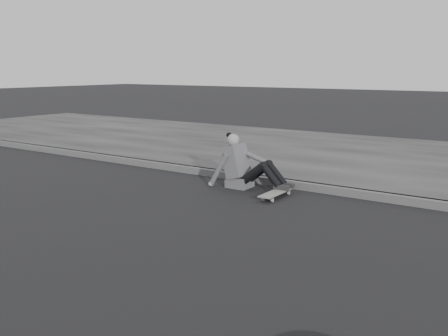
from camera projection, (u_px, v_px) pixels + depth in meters
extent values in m
plane|color=black|center=(133.00, 216.00, 6.49)|extent=(80.00, 80.00, 0.00)
cube|color=#4C4C4C|center=(239.00, 177.00, 8.57)|extent=(24.00, 0.16, 0.12)
cube|color=#333333|center=(312.00, 152.00, 11.03)|extent=(24.00, 6.00, 0.12)
cylinder|color=#979792|center=(263.00, 199.00, 7.25)|extent=(0.03, 0.05, 0.05)
cylinder|color=#979792|center=(272.00, 200.00, 7.17)|extent=(0.03, 0.05, 0.05)
cylinder|color=#979792|center=(280.00, 191.00, 7.67)|extent=(0.03, 0.05, 0.05)
cylinder|color=#979792|center=(289.00, 193.00, 7.59)|extent=(0.03, 0.05, 0.05)
cube|color=#2C2C2E|center=(268.00, 198.00, 7.20)|extent=(0.16, 0.04, 0.03)
cube|color=#2C2C2E|center=(284.00, 190.00, 7.63)|extent=(0.16, 0.04, 0.03)
cube|color=slate|center=(276.00, 192.00, 7.41)|extent=(0.20, 0.78, 0.02)
cube|color=#4D4D50|center=(240.00, 182.00, 8.05)|extent=(0.36, 0.34, 0.18)
cube|color=#4D4D50|center=(236.00, 161.00, 8.02)|extent=(0.37, 0.40, 0.57)
cube|color=#4D4D50|center=(229.00, 153.00, 8.07)|extent=(0.14, 0.30, 0.20)
cylinder|color=gray|center=(234.00, 146.00, 8.00)|extent=(0.09, 0.09, 0.08)
sphere|color=gray|center=(233.00, 140.00, 7.99)|extent=(0.20, 0.20, 0.20)
sphere|color=black|center=(229.00, 135.00, 8.04)|extent=(0.09, 0.09, 0.09)
cylinder|color=black|center=(254.00, 173.00, 7.77)|extent=(0.43, 0.13, 0.39)
cylinder|color=black|center=(260.00, 171.00, 7.91)|extent=(0.43, 0.13, 0.39)
cylinder|color=black|center=(271.00, 176.00, 7.60)|extent=(0.35, 0.11, 0.36)
cylinder|color=black|center=(276.00, 174.00, 7.75)|extent=(0.35, 0.11, 0.36)
sphere|color=black|center=(263.00, 166.00, 7.65)|extent=(0.13, 0.13, 0.13)
sphere|color=black|center=(269.00, 164.00, 7.80)|extent=(0.13, 0.13, 0.13)
cube|color=#252525|center=(281.00, 187.00, 7.53)|extent=(0.24, 0.08, 0.07)
cube|color=#252525|center=(287.00, 185.00, 7.68)|extent=(0.24, 0.08, 0.07)
cylinder|color=#4D4D50|center=(219.00, 170.00, 7.99)|extent=(0.38, 0.08, 0.58)
sphere|color=gray|center=(211.00, 184.00, 8.11)|extent=(0.08, 0.08, 0.08)
cylinder|color=#4D4D50|center=(254.00, 157.00, 8.01)|extent=(0.48, 0.08, 0.21)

